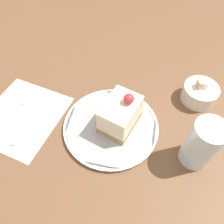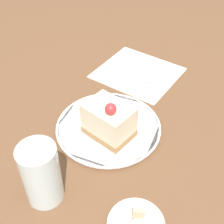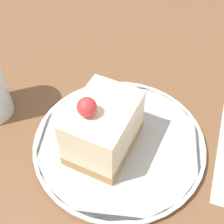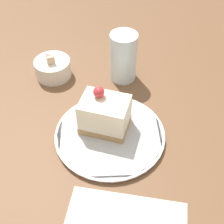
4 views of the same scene
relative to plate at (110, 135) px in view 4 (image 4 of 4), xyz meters
The scene contains 5 objects.
ground_plane 0.02m from the plate, 110.50° to the left, with size 4.00×4.00×0.00m, color brown.
plate is the anchor object (origin of this frame).
cake_slice 0.05m from the plate, 26.42° to the left, with size 0.10×0.12×0.10m.
sugar_bowl 0.27m from the plate, 32.84° to the left, with size 0.10×0.10×0.07m.
drinking_glass 0.22m from the plate, 11.46° to the right, with size 0.07×0.07×0.13m.
Camera 4 is at (-0.44, -0.01, 0.54)m, focal length 50.00 mm.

